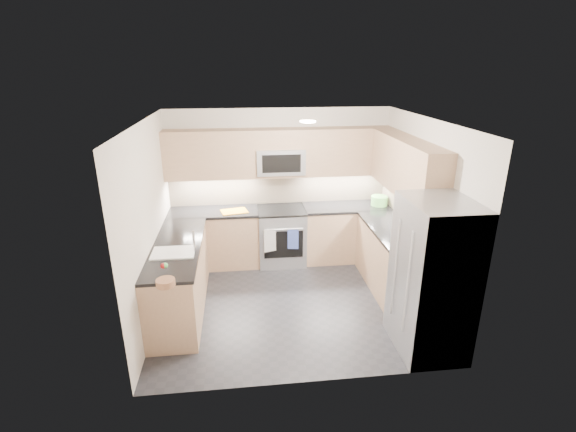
% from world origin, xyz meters
% --- Properties ---
extents(floor, '(3.60, 3.20, 0.00)m').
position_xyz_m(floor, '(0.00, 0.00, 0.00)').
color(floor, '#25252A').
rests_on(floor, ground).
extents(ceiling, '(3.60, 3.20, 0.02)m').
position_xyz_m(ceiling, '(0.00, 0.00, 2.50)').
color(ceiling, beige).
rests_on(ceiling, wall_back).
extents(wall_back, '(3.60, 0.02, 2.50)m').
position_xyz_m(wall_back, '(0.00, 1.60, 1.25)').
color(wall_back, beige).
rests_on(wall_back, floor).
extents(wall_front, '(3.60, 0.02, 2.50)m').
position_xyz_m(wall_front, '(0.00, -1.60, 1.25)').
color(wall_front, beige).
rests_on(wall_front, floor).
extents(wall_left, '(0.02, 3.20, 2.50)m').
position_xyz_m(wall_left, '(-1.80, 0.00, 1.25)').
color(wall_left, beige).
rests_on(wall_left, floor).
extents(wall_right, '(0.02, 3.20, 2.50)m').
position_xyz_m(wall_right, '(1.80, 0.00, 1.25)').
color(wall_right, beige).
rests_on(wall_right, floor).
extents(base_cab_back_left, '(1.42, 0.60, 0.90)m').
position_xyz_m(base_cab_back_left, '(-1.09, 1.30, 0.45)').
color(base_cab_back_left, tan).
rests_on(base_cab_back_left, floor).
extents(base_cab_back_right, '(1.42, 0.60, 0.90)m').
position_xyz_m(base_cab_back_right, '(1.09, 1.30, 0.45)').
color(base_cab_back_right, tan).
rests_on(base_cab_back_right, floor).
extents(base_cab_right, '(0.60, 1.70, 0.90)m').
position_xyz_m(base_cab_right, '(1.50, 0.15, 0.45)').
color(base_cab_right, tan).
rests_on(base_cab_right, floor).
extents(base_cab_peninsula, '(0.60, 2.00, 0.90)m').
position_xyz_m(base_cab_peninsula, '(-1.50, 0.00, 0.45)').
color(base_cab_peninsula, tan).
rests_on(base_cab_peninsula, floor).
extents(countertop_back_left, '(1.42, 0.63, 0.04)m').
position_xyz_m(countertop_back_left, '(-1.09, 1.30, 0.92)').
color(countertop_back_left, black).
rests_on(countertop_back_left, base_cab_back_left).
extents(countertop_back_right, '(1.42, 0.63, 0.04)m').
position_xyz_m(countertop_back_right, '(1.09, 1.30, 0.92)').
color(countertop_back_right, black).
rests_on(countertop_back_right, base_cab_back_right).
extents(countertop_right, '(0.63, 1.70, 0.04)m').
position_xyz_m(countertop_right, '(1.50, 0.15, 0.92)').
color(countertop_right, black).
rests_on(countertop_right, base_cab_right).
extents(countertop_peninsula, '(0.63, 2.00, 0.04)m').
position_xyz_m(countertop_peninsula, '(-1.50, 0.00, 0.92)').
color(countertop_peninsula, black).
rests_on(countertop_peninsula, base_cab_peninsula).
extents(upper_cab_back, '(3.60, 0.35, 0.75)m').
position_xyz_m(upper_cab_back, '(0.00, 1.43, 1.83)').
color(upper_cab_back, tan).
rests_on(upper_cab_back, wall_back).
extents(upper_cab_right, '(0.35, 1.95, 0.75)m').
position_xyz_m(upper_cab_right, '(1.62, 0.28, 1.83)').
color(upper_cab_right, tan).
rests_on(upper_cab_right, wall_right).
extents(backsplash_back, '(3.60, 0.01, 0.51)m').
position_xyz_m(backsplash_back, '(0.00, 1.60, 1.20)').
color(backsplash_back, tan).
rests_on(backsplash_back, wall_back).
extents(backsplash_right, '(0.01, 2.30, 0.51)m').
position_xyz_m(backsplash_right, '(1.80, 0.45, 1.20)').
color(backsplash_right, tan).
rests_on(backsplash_right, wall_right).
extents(gas_range, '(0.76, 0.65, 0.91)m').
position_xyz_m(gas_range, '(0.00, 1.28, 0.46)').
color(gas_range, '#93949A').
rests_on(gas_range, floor).
extents(range_cooktop, '(0.76, 0.65, 0.03)m').
position_xyz_m(range_cooktop, '(0.00, 1.28, 0.92)').
color(range_cooktop, black).
rests_on(range_cooktop, gas_range).
extents(oven_door_glass, '(0.62, 0.02, 0.45)m').
position_xyz_m(oven_door_glass, '(0.00, 0.95, 0.45)').
color(oven_door_glass, black).
rests_on(oven_door_glass, gas_range).
extents(oven_handle, '(0.60, 0.02, 0.02)m').
position_xyz_m(oven_handle, '(0.00, 0.93, 0.72)').
color(oven_handle, '#B2B5BA').
rests_on(oven_handle, gas_range).
extents(microwave, '(0.76, 0.40, 0.40)m').
position_xyz_m(microwave, '(0.00, 1.40, 1.70)').
color(microwave, '#93959A').
rests_on(microwave, upper_cab_back).
extents(microwave_door, '(0.60, 0.01, 0.28)m').
position_xyz_m(microwave_door, '(0.00, 1.20, 1.70)').
color(microwave_door, black).
rests_on(microwave_door, microwave).
extents(refrigerator, '(0.70, 0.90, 1.80)m').
position_xyz_m(refrigerator, '(1.45, -1.15, 0.90)').
color(refrigerator, '#919398').
rests_on(refrigerator, floor).
extents(fridge_handle_left, '(0.02, 0.02, 1.20)m').
position_xyz_m(fridge_handle_left, '(1.08, -1.33, 0.95)').
color(fridge_handle_left, '#B2B5BA').
rests_on(fridge_handle_left, refrigerator).
extents(fridge_handle_right, '(0.02, 0.02, 1.20)m').
position_xyz_m(fridge_handle_right, '(1.08, -0.97, 0.95)').
color(fridge_handle_right, '#B2B5BA').
rests_on(fridge_handle_right, refrigerator).
extents(sink_basin, '(0.52, 0.38, 0.16)m').
position_xyz_m(sink_basin, '(-1.50, -0.25, 0.88)').
color(sink_basin, white).
rests_on(sink_basin, base_cab_peninsula).
extents(faucet, '(0.03, 0.03, 0.28)m').
position_xyz_m(faucet, '(-1.24, -0.25, 1.08)').
color(faucet, silver).
rests_on(faucet, countertop_peninsula).
extents(utensil_bowl, '(0.28, 0.28, 0.15)m').
position_xyz_m(utensil_bowl, '(1.63, 1.27, 1.02)').
color(utensil_bowl, '#5AAB49').
rests_on(utensil_bowl, countertop_back_right).
extents(cutting_board, '(0.46, 0.36, 0.01)m').
position_xyz_m(cutting_board, '(-0.76, 1.22, 0.95)').
color(cutting_board, orange).
rests_on(cutting_board, countertop_back_left).
extents(fruit_basket, '(0.22, 0.22, 0.07)m').
position_xyz_m(fruit_basket, '(-1.47, -1.06, 0.98)').
color(fruit_basket, '#976546').
rests_on(fruit_basket, countertop_peninsula).
extents(fruit_apple, '(0.06, 0.06, 0.06)m').
position_xyz_m(fruit_apple, '(-1.52, -0.81, 1.05)').
color(fruit_apple, '#AB1316').
rests_on(fruit_apple, fruit_basket).
extents(fruit_pear, '(0.06, 0.06, 0.06)m').
position_xyz_m(fruit_pear, '(-1.50, -0.81, 1.05)').
color(fruit_pear, '#52C05A').
rests_on(fruit_pear, fruit_basket).
extents(dish_towel_check, '(0.19, 0.08, 0.37)m').
position_xyz_m(dish_towel_check, '(-0.22, 0.91, 0.55)').
color(dish_towel_check, silver).
rests_on(dish_towel_check, oven_handle).
extents(dish_towel_blue, '(0.17, 0.04, 0.32)m').
position_xyz_m(dish_towel_blue, '(0.15, 0.91, 0.55)').
color(dish_towel_blue, '#364995').
rests_on(dish_towel_blue, oven_handle).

